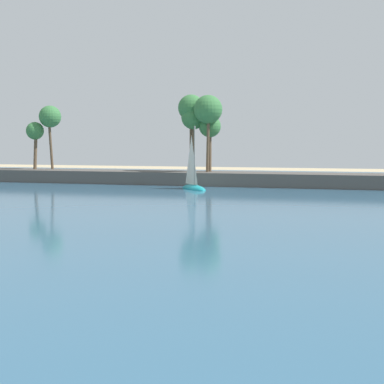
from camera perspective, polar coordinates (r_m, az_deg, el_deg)
name	(u,v)px	position (r m, az deg, el deg)	size (l,w,h in m)	color
sea	(288,196)	(60.55, 9.72, -0.42)	(220.00, 105.73, 0.06)	#33607F
palm_headland	(300,164)	(73.22, 10.96, 2.84)	(98.49, 6.01, 13.15)	#514C47
sailboat_mid_bay	(193,183)	(68.16, 0.14, 0.91)	(4.95, 5.44, 8.22)	teal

